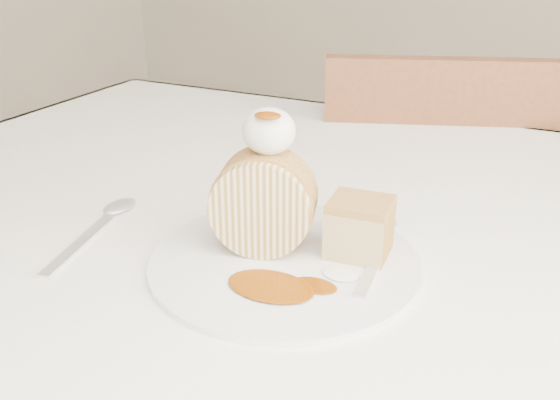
% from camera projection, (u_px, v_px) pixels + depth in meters
% --- Properties ---
extents(table, '(1.40, 0.90, 0.75)m').
position_uv_depth(table, '(356.00, 273.00, 0.80)').
color(table, white).
rests_on(table, ground).
extents(chair_far, '(0.52, 0.52, 0.86)m').
position_uv_depth(chair_far, '(420.00, 227.00, 1.30)').
color(chair_far, brown).
rests_on(chair_far, ground).
extents(plate, '(0.30, 0.30, 0.01)m').
position_uv_depth(plate, '(284.00, 262.00, 0.64)').
color(plate, white).
rests_on(plate, table).
extents(roulade_slice, '(0.11, 0.08, 0.10)m').
position_uv_depth(roulade_slice, '(263.00, 203.00, 0.64)').
color(roulade_slice, beige).
rests_on(roulade_slice, plate).
extents(cake_chunk, '(0.07, 0.06, 0.05)m').
position_uv_depth(cake_chunk, '(359.00, 231.00, 0.64)').
color(cake_chunk, '#B68645').
rests_on(cake_chunk, plate).
extents(whipped_cream, '(0.05, 0.05, 0.05)m').
position_uv_depth(whipped_cream, '(269.00, 131.00, 0.61)').
color(whipped_cream, white).
rests_on(whipped_cream, roulade_slice).
extents(caramel_drizzle, '(0.03, 0.02, 0.01)m').
position_uv_depth(caramel_drizzle, '(268.00, 109.00, 0.59)').
color(caramel_drizzle, '#743404').
rests_on(caramel_drizzle, whipped_cream).
extents(caramel_pool, '(0.09, 0.06, 0.00)m').
position_uv_depth(caramel_pool, '(270.00, 286.00, 0.58)').
color(caramel_pool, '#743404').
rests_on(caramel_pool, plate).
extents(fork, '(0.04, 0.17, 0.00)m').
position_uv_depth(fork, '(373.00, 267.00, 0.62)').
color(fork, silver).
rests_on(fork, plate).
extents(spoon, '(0.07, 0.18, 0.00)m').
position_uv_depth(spoon, '(81.00, 244.00, 0.68)').
color(spoon, silver).
rests_on(spoon, table).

